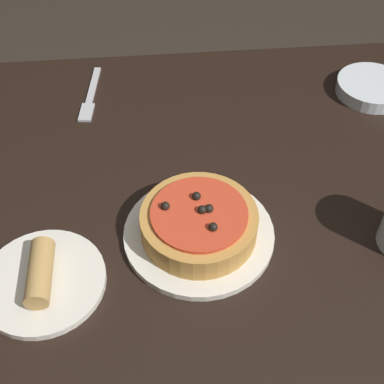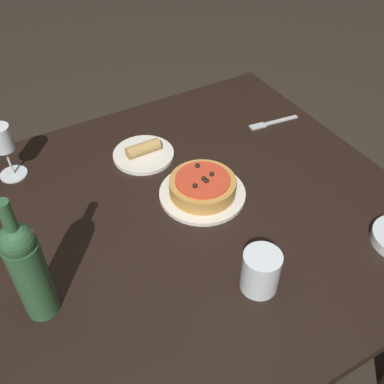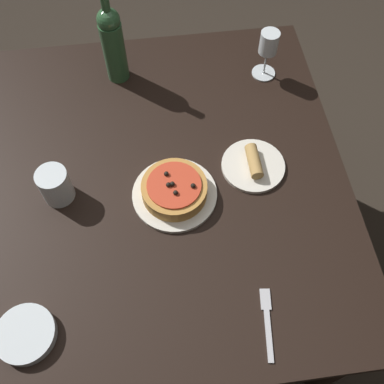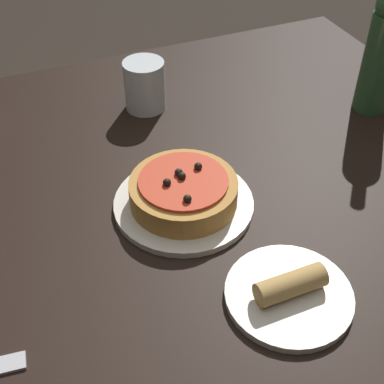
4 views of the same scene
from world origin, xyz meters
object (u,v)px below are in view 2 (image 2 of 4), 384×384
at_px(fork, 271,123).
at_px(dining_table, 187,232).
at_px(dinner_plate, 202,194).
at_px(wine_glass, 2,142).
at_px(wine_bottle, 28,269).
at_px(water_cup, 261,271).
at_px(pizza, 203,186).
at_px(side_plate, 144,153).

bearing_deg(fork, dining_table, 33.25).
height_order(dinner_plate, wine_glass, wine_glass).
bearing_deg(wine_bottle, fork, 20.39).
bearing_deg(dinner_plate, dining_table, -153.93).
relative_size(dinner_plate, water_cup, 2.27).
relative_size(pizza, wine_glass, 1.09).
relative_size(dining_table, dinner_plate, 4.92).
relative_size(pizza, wine_bottle, 0.57).
bearing_deg(pizza, wine_bottle, -164.45).
xyz_separation_m(wine_glass, wine_bottle, (-0.05, -0.49, 0.02)).
xyz_separation_m(dining_table, wine_bottle, (-0.43, -0.10, 0.23)).
distance_m(dinner_plate, wine_glass, 0.58).
distance_m(wine_glass, wine_bottle, 0.50).
distance_m(dining_table, water_cup, 0.33).
relative_size(wine_glass, side_plate, 0.90).
bearing_deg(side_plate, pizza, -74.41).
xyz_separation_m(dining_table, water_cup, (0.02, -0.29, 0.14)).
bearing_deg(dining_table, fork, 26.19).
bearing_deg(wine_bottle, wine_glass, 83.83).
xyz_separation_m(dining_table, dinner_plate, (0.07, 0.03, 0.09)).
bearing_deg(water_cup, dining_table, 94.82).
bearing_deg(pizza, wine_glass, 141.27).
bearing_deg(water_cup, wine_glass, 120.27).
relative_size(dinner_plate, pizza, 1.31).
distance_m(wine_bottle, side_plate, 0.59).
relative_size(wine_glass, water_cup, 1.59).
bearing_deg(wine_glass, water_cup, -59.73).
xyz_separation_m(dinner_plate, side_plate, (-0.07, 0.24, 0.01)).
bearing_deg(wine_glass, wine_bottle, -96.17).
xyz_separation_m(dinner_plate, wine_glass, (-0.44, 0.35, 0.11)).
bearing_deg(water_cup, pizza, 82.46).
height_order(dinner_plate, fork, dinner_plate).
distance_m(wine_bottle, water_cup, 0.50).
bearing_deg(side_plate, fork, -6.85).
bearing_deg(wine_glass, dining_table, -46.08).
bearing_deg(dining_table, wine_bottle, -166.26).
bearing_deg(dinner_plate, wine_bottle, -164.45).
bearing_deg(water_cup, fork, 50.44).
relative_size(dining_table, pizza, 6.43).
relative_size(dinner_plate, wine_glass, 1.42).
bearing_deg(dinner_plate, side_plate, 105.58).
bearing_deg(water_cup, dinner_plate, 82.46).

